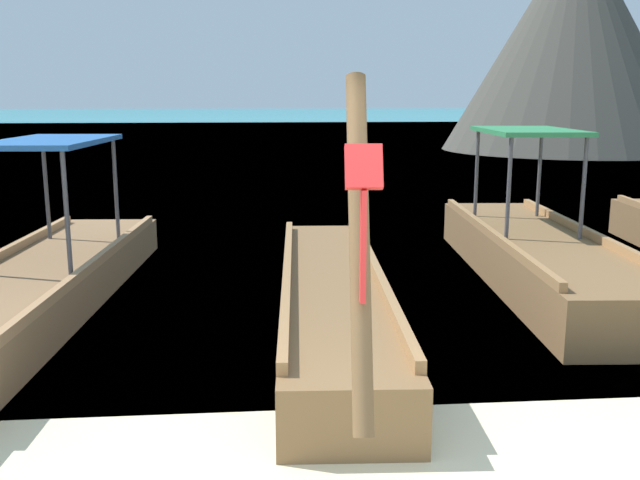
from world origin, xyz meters
The scene contains 5 objects.
sea_water centered at (0.00, 62.11, 0.00)m, with size 120.00×120.00×0.00m, color teal.
longtail_boat_turquoise_ribbon centered at (-3.07, 4.85, 0.30)m, with size 1.73×7.03×2.50m.
longtail_boat_red_ribbon centered at (0.13, 4.12, 0.28)m, with size 1.30×6.47×2.48m.
longtail_boat_pink_ribbon centered at (2.90, 5.59, 0.36)m, with size 1.69×6.19×2.50m.
karst_rock centered at (12.87, 27.18, 4.57)m, with size 10.65×10.65×9.90m.
Camera 1 is at (-0.59, -2.90, 2.34)m, focal length 39.86 mm.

